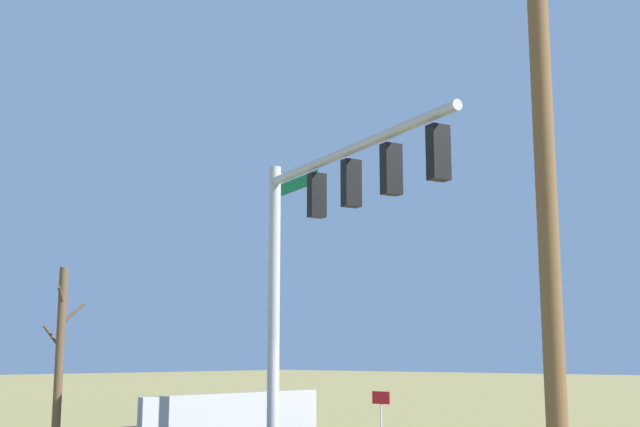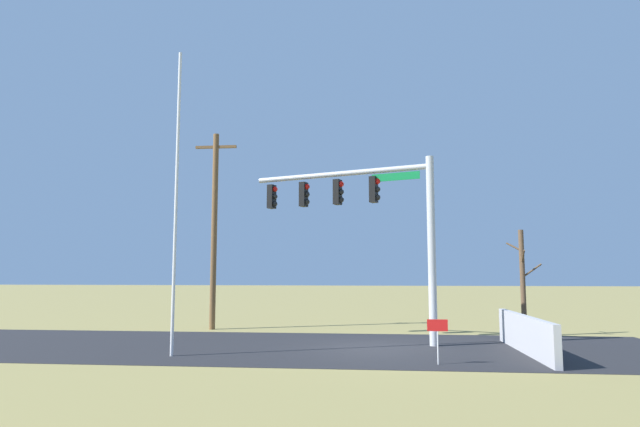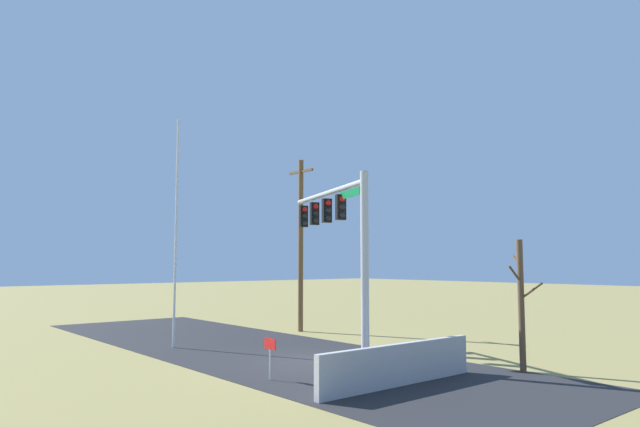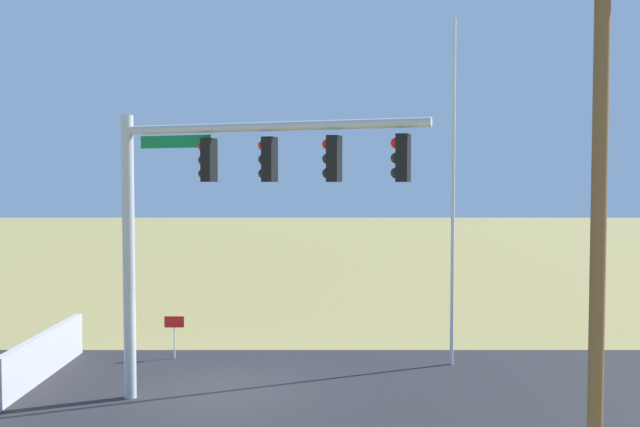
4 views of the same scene
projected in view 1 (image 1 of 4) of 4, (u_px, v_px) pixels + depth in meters
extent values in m
cube|color=#A8A8AD|center=(236.00, 416.00, 21.67)|extent=(0.20, 6.06, 1.17)
cylinder|color=#B2B5BA|center=(274.00, 305.00, 19.40)|extent=(0.28, 0.28, 6.59)
cylinder|color=#B2B5BA|center=(350.00, 150.00, 16.85)|extent=(6.70, 2.55, 0.20)
cube|color=#0F7238|center=(299.00, 183.00, 18.76)|extent=(1.71, 0.63, 0.28)
cube|color=black|center=(317.00, 195.00, 17.96)|extent=(0.35, 0.42, 0.96)
sphere|color=red|center=(314.00, 183.00, 18.14)|extent=(0.22, 0.22, 0.22)
sphere|color=black|center=(314.00, 197.00, 18.09)|extent=(0.22, 0.22, 0.22)
sphere|color=black|center=(314.00, 210.00, 18.03)|extent=(0.22, 0.22, 0.22)
cube|color=black|center=(351.00, 183.00, 16.70)|extent=(0.35, 0.42, 0.96)
sphere|color=red|center=(347.00, 170.00, 16.88)|extent=(0.22, 0.22, 0.22)
sphere|color=black|center=(347.00, 185.00, 16.83)|extent=(0.22, 0.22, 0.22)
sphere|color=black|center=(348.00, 199.00, 16.77)|extent=(0.22, 0.22, 0.22)
cube|color=black|center=(391.00, 169.00, 15.44)|extent=(0.35, 0.42, 0.96)
sphere|color=red|center=(387.00, 155.00, 15.62)|extent=(0.22, 0.22, 0.22)
sphere|color=black|center=(387.00, 171.00, 15.57)|extent=(0.22, 0.22, 0.22)
sphere|color=black|center=(387.00, 187.00, 15.52)|extent=(0.22, 0.22, 0.22)
cube|color=black|center=(438.00, 153.00, 14.18)|extent=(0.35, 0.42, 0.96)
sphere|color=red|center=(433.00, 138.00, 14.36)|extent=(0.22, 0.22, 0.22)
sphere|color=black|center=(433.00, 154.00, 14.31)|extent=(0.22, 0.22, 0.22)
sphere|color=black|center=(433.00, 172.00, 14.26)|extent=(0.22, 0.22, 0.22)
cylinder|color=brown|center=(545.00, 171.00, 10.34)|extent=(0.26, 0.26, 8.80)
cylinder|color=brown|center=(60.00, 357.00, 19.41)|extent=(0.20, 0.20, 4.20)
cylinder|color=brown|center=(52.00, 337.00, 19.73)|extent=(0.78, 0.07, 0.57)
cylinder|color=brown|center=(61.00, 295.00, 19.35)|extent=(0.54, 0.47, 0.39)
cylinder|color=brown|center=(73.00, 314.00, 19.76)|extent=(0.12, 0.61, 0.55)
cylinder|color=silver|center=(381.00, 422.00, 21.44)|extent=(0.04, 0.04, 0.90)
cube|color=red|center=(381.00, 398.00, 21.55)|extent=(0.56, 0.02, 0.32)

